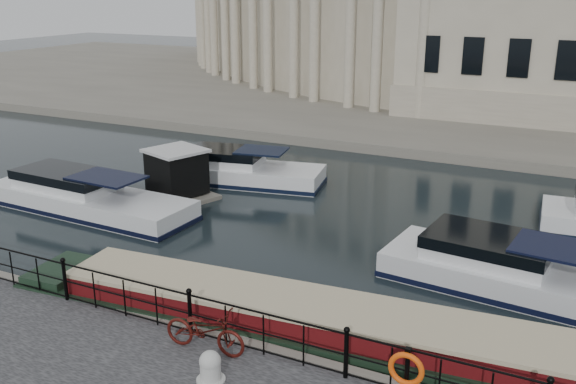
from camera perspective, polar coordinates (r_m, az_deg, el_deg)
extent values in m
plane|color=black|center=(17.93, -4.36, -10.72)|extent=(160.00, 160.00, 0.00)
cube|color=#6B665B|center=(53.72, 17.59, 8.25)|extent=(120.00, 42.00, 0.55)
cylinder|color=black|center=(18.17, -19.20, -7.47)|extent=(0.10, 0.10, 1.10)
sphere|color=black|center=(17.93, -19.39, -5.73)|extent=(0.14, 0.14, 0.14)
cylinder|color=black|center=(15.76, -8.70, -10.65)|extent=(0.10, 0.10, 1.10)
sphere|color=black|center=(15.49, -8.81, -8.70)|extent=(0.14, 0.14, 0.14)
cylinder|color=black|center=(14.10, 5.18, -14.22)|extent=(0.10, 0.10, 1.10)
sphere|color=black|center=(13.80, 5.26, -12.11)|extent=(0.14, 0.14, 0.14)
sphere|color=black|center=(13.14, 22.31, -15.20)|extent=(0.14, 0.14, 0.14)
cylinder|color=black|center=(15.53, -8.79, -9.03)|extent=(24.00, 0.05, 0.05)
cylinder|color=black|center=(15.76, -8.70, -10.65)|extent=(24.00, 0.04, 0.04)
cylinder|color=black|center=(15.99, -8.62, -12.13)|extent=(24.00, 0.04, 0.04)
cube|color=#9E937F|center=(47.02, 23.75, 7.87)|extent=(20.30, 14.30, 2.00)
cube|color=#ADA38C|center=(44.07, 11.67, 14.32)|extent=(5.73, 4.06, 11.00)
cylinder|color=#ADA38C|center=(41.08, 11.97, 13.22)|extent=(0.70, 0.70, 9.80)
cylinder|color=#ADA38C|center=(42.68, 7.95, 13.60)|extent=(0.70, 0.70, 9.80)
cube|color=#ADA38C|center=(46.94, 6.11, 14.79)|extent=(5.90, 4.56, 11.00)
cylinder|color=#ADA38C|center=(43.96, 5.55, 13.81)|extent=(0.70, 0.70, 9.80)
cylinder|color=#ADA38C|center=(46.15, 2.36, 14.07)|extent=(0.70, 0.70, 9.80)
cube|color=#ADA38C|center=(50.62, 1.72, 15.10)|extent=(5.99, 4.99, 11.00)
cylinder|color=#ADA38C|center=(47.77, 0.52, 14.22)|extent=(0.70, 0.70, 9.80)
cylinder|color=#ADA38C|center=(50.41, -1.84, 14.41)|extent=(0.70, 0.70, 9.80)
cube|color=#ADA38C|center=(54.89, -1.51, 15.33)|extent=(5.99, 5.36, 11.00)
cylinder|color=#ADA38C|center=(52.27, -3.16, 14.52)|extent=(0.70, 0.70, 9.80)
cylinder|color=#ADA38C|center=(55.20, -4.77, 14.67)|extent=(0.70, 0.70, 9.80)
cube|color=#ADA38C|center=(59.59, -3.72, 15.51)|extent=(5.91, 5.64, 11.00)
cylinder|color=#ADA38C|center=(57.23, -5.63, 14.76)|extent=(0.70, 0.70, 9.80)
cylinder|color=#ADA38C|center=(60.36, -6.64, 14.89)|extent=(0.70, 0.70, 9.80)
cube|color=#ADA38C|center=(64.54, -5.07, 15.67)|extent=(5.74, 5.85, 11.00)
cylinder|color=#ADA38C|center=(62.48, -7.13, 14.98)|extent=(0.70, 0.70, 9.80)
cylinder|color=#ADA38C|center=(65.72, -7.63, 15.10)|extent=(0.70, 0.70, 9.80)
cube|color=#ADA38C|center=(69.65, -5.71, 15.82)|extent=(5.49, 5.97, 11.00)
cylinder|color=#ADA38C|center=(67.89, -7.83, 15.18)|extent=(0.70, 0.70, 9.80)
cylinder|color=#ADA38C|center=(71.17, -7.94, 15.30)|extent=(0.70, 0.70, 9.80)
cube|color=#ADA38C|center=(74.80, -5.77, 15.96)|extent=(5.16, 6.00, 11.00)
cylinder|color=#ADA38C|center=(73.36, -7.90, 15.37)|extent=(0.70, 0.70, 9.80)
cylinder|color=#ADA38C|center=(76.62, -7.69, 15.49)|extent=(0.70, 0.70, 9.80)
cube|color=#ADA38C|center=(79.93, -5.36, 16.10)|extent=(4.76, 5.95, 11.00)
cylinder|color=#ADA38C|center=(78.79, -7.46, 15.56)|extent=(0.70, 0.70, 9.80)
cylinder|color=#ADA38C|center=(82.01, -7.00, 15.67)|extent=(0.70, 0.70, 9.80)
imported|color=#46100C|center=(15.08, -7.40, -12.07)|extent=(2.07, 0.82, 1.07)
cylinder|color=#B7B8B3|center=(14.22, -6.90, -15.51)|extent=(0.45, 0.45, 0.47)
sphere|color=#B7B8B3|center=(14.09, -6.94, -14.72)|extent=(0.47, 0.47, 0.47)
cylinder|color=#B7B8B3|center=(14.33, -6.87, -16.22)|extent=(0.63, 0.63, 0.04)
cylinder|color=black|center=(13.56, 10.51, -15.75)|extent=(0.10, 0.10, 1.18)
cube|color=black|center=(13.25, 10.66, -13.62)|extent=(0.12, 0.12, 0.08)
torus|color=#FD540D|center=(13.39, 10.46, -15.22)|extent=(0.75, 0.12, 0.75)
cube|color=black|center=(16.47, 1.95, -13.10)|extent=(16.95, 3.61, 1.01)
cube|color=#550C0F|center=(16.14, 1.98, -11.13)|extent=(13.57, 3.00, 0.78)
cube|color=#C0B18B|center=(15.95, 2.00, -9.87)|extent=(13.57, 3.06, 0.11)
cube|color=#6B665B|center=(27.49, -9.74, -0.39)|extent=(3.53, 3.23, 0.24)
cube|color=black|center=(27.18, -9.86, 1.71)|extent=(2.46, 2.46, 1.74)
cube|color=silver|center=(26.94, -9.96, 3.65)|extent=(2.71, 2.71, 0.12)
cube|color=white|center=(26.65, -17.28, -1.22)|extent=(9.19, 2.92, 1.20)
cube|color=black|center=(26.68, -17.26, -1.38)|extent=(9.28, 2.95, 0.18)
cube|color=white|center=(27.17, -19.06, 0.85)|extent=(4.17, 2.27, 0.90)
cube|color=black|center=(25.50, -15.83, 1.25)|extent=(2.79, 1.91, 0.08)
cube|color=white|center=(20.23, 19.73, -7.68)|extent=(8.04, 3.55, 1.20)
cube|color=black|center=(20.26, 19.70, -7.89)|extent=(8.12, 3.58, 0.18)
cube|color=white|center=(20.07, 17.38, -4.98)|extent=(3.72, 2.63, 0.90)
cube|color=black|center=(19.57, 22.81, -4.62)|extent=(2.52, 2.18, 0.08)
cube|color=white|center=(29.20, -3.93, 1.23)|extent=(7.46, 3.78, 1.20)
cube|color=black|center=(29.22, -3.92, 1.08)|extent=(7.53, 3.82, 0.18)
cube|color=white|center=(29.25, -5.55, 2.95)|extent=(3.53, 2.60, 0.90)
cube|color=black|center=(28.57, -2.36, 3.69)|extent=(2.43, 2.11, 0.08)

